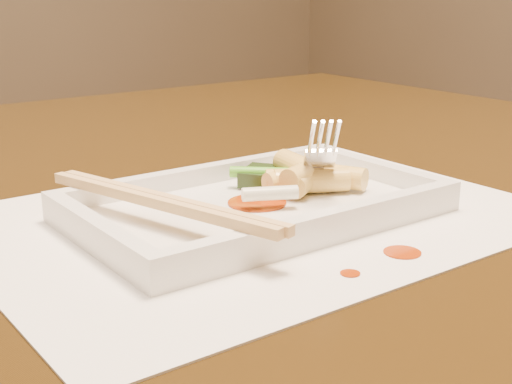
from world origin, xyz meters
TOP-DOWN VIEW (x-y plane):
  - table at (0.00, 0.00)m, footprint 1.40×0.90m
  - placemat at (0.09, -0.16)m, footprint 0.40×0.30m
  - sauce_splatter_a at (0.12, -0.28)m, footprint 0.02×0.02m
  - sauce_splatter_b at (0.07, -0.28)m, footprint 0.01×0.01m
  - plate_base at (0.09, -0.16)m, footprint 0.26×0.16m
  - plate_rim_far at (0.09, -0.09)m, footprint 0.26×0.01m
  - plate_rim_near at (0.09, -0.24)m, footprint 0.26×0.01m
  - plate_rim_left at (-0.03, -0.16)m, footprint 0.01×0.14m
  - plate_rim_right at (0.22, -0.16)m, footprint 0.01×0.14m
  - veg_piece at (0.13, -0.12)m, footprint 0.05×0.04m
  - scallion_white at (0.10, -0.18)m, footprint 0.04×0.03m
  - scallion_green at (0.14, -0.14)m, footprint 0.07×0.06m
  - chopstick_a at (0.01, -0.16)m, footprint 0.06×0.20m
  - chopstick_b at (0.02, -0.16)m, footprint 0.06×0.20m
  - fork at (0.16, -0.14)m, footprint 0.09×0.10m
  - sauce_blob_0 at (0.10, -0.16)m, footprint 0.04×0.04m
  - rice_cake_0 at (0.15, -0.17)m, footprint 0.04×0.04m
  - rice_cake_1 at (0.17, -0.16)m, footprint 0.04×0.05m
  - rice_cake_2 at (0.15, -0.14)m, footprint 0.03×0.04m
  - rice_cake_3 at (0.13, -0.15)m, footprint 0.04×0.02m
  - rice_cake_4 at (0.14, -0.16)m, footprint 0.05×0.04m
  - rice_cake_5 at (0.14, -0.16)m, footprint 0.05×0.03m
  - rice_cake_6 at (0.14, -0.15)m, footprint 0.05×0.04m
  - rice_cake_7 at (0.14, -0.16)m, footprint 0.05×0.04m

SIDE VIEW (x-z plane):
  - table at x=0.00m, z-range 0.27..1.02m
  - placemat at x=0.09m, z-range 0.75..0.75m
  - sauce_splatter_a at x=0.12m, z-range 0.75..0.75m
  - sauce_splatter_b at x=0.07m, z-range 0.75..0.75m
  - plate_base at x=0.09m, z-range 0.75..0.76m
  - sauce_blob_0 at x=0.10m, z-range 0.76..0.76m
  - plate_rim_far at x=0.09m, z-range 0.76..0.77m
  - plate_rim_near at x=0.09m, z-range 0.76..0.77m
  - plate_rim_left at x=-0.03m, z-range 0.76..0.77m
  - plate_rim_right at x=0.22m, z-range 0.76..0.77m
  - veg_piece at x=0.13m, z-range 0.76..0.77m
  - rice_cake_0 at x=0.15m, z-range 0.76..0.78m
  - rice_cake_1 at x=0.17m, z-range 0.76..0.78m
  - rice_cake_3 at x=0.13m, z-range 0.76..0.78m
  - rice_cake_4 at x=0.14m, z-range 0.76..0.78m
  - rice_cake_6 at x=0.14m, z-range 0.76..0.78m
  - rice_cake_7 at x=0.14m, z-range 0.76..0.78m
  - scallion_white at x=0.10m, z-range 0.77..0.78m
  - scallion_green at x=0.14m, z-range 0.77..0.78m
  - rice_cake_2 at x=0.15m, z-range 0.77..0.79m
  - rice_cake_5 at x=0.14m, z-range 0.77..0.78m
  - chopstick_a at x=0.01m, z-range 0.77..0.78m
  - chopstick_b at x=0.02m, z-range 0.77..0.78m
  - fork at x=0.16m, z-range 0.76..0.90m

